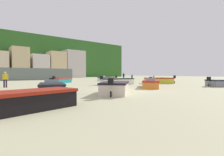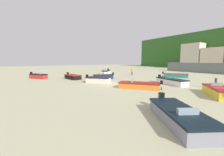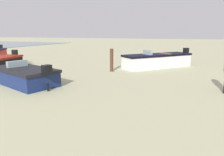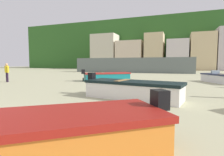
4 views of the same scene
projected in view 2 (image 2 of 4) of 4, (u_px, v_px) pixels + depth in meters
ground_plane at (113, 84)px, 18.88m from camera, size 160.00×160.00×0.00m
harbor_pier at (205, 68)px, 36.16m from camera, size 20.99×2.40×2.62m
townhouse_far_left at (192, 56)px, 54.62m from camera, size 7.04×5.05×9.82m
townhouse_centre_left at (214, 59)px, 48.63m from camera, size 7.04×5.24×7.67m
boat_teal_0 at (175, 75)px, 26.26m from camera, size 4.13×3.73×1.07m
boat_white_1 at (171, 81)px, 18.53m from camera, size 4.72×2.27×1.12m
boat_grey_2 at (179, 116)px, 7.05m from camera, size 4.48×3.57×1.07m
boat_red_3 at (38, 76)px, 24.59m from camera, size 3.43×2.88×1.15m
boat_white_4 at (106, 72)px, 32.76m from camera, size 4.62×4.25×1.22m
boat_black_6 at (73, 77)px, 23.96m from camera, size 3.84×2.15×1.08m
boat_navy_7 at (103, 77)px, 24.42m from camera, size 2.61×3.80×1.06m
boat_orange_8 at (139, 85)px, 15.77m from camera, size 4.55×4.03×1.05m
boat_cream_9 at (98, 80)px, 20.05m from camera, size 3.66×3.52×1.14m
boat_yellow_10 at (219, 92)px, 12.34m from camera, size 3.90×4.19×1.16m
mooring_post_near_water at (103, 72)px, 29.39m from camera, size 0.20×0.20×1.36m
mooring_post_mid_beach at (216, 83)px, 15.69m from camera, size 0.23×0.23×1.22m
beach_walker_foreground at (132, 71)px, 30.33m from camera, size 0.52×0.45×1.62m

